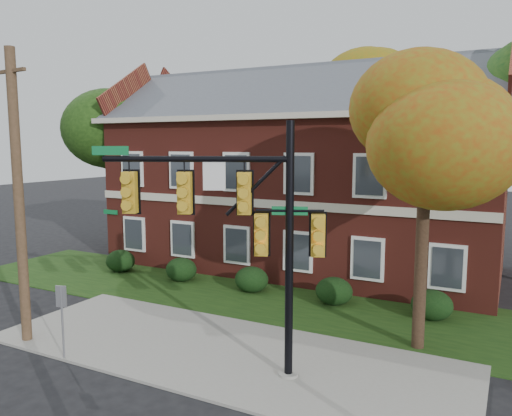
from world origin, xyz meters
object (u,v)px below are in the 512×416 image
at_px(tree_left_rear, 131,131).
at_px(hedge_right, 334,291).
at_px(apartment_building, 302,165).
at_px(hedge_left, 181,270).
at_px(traffic_signal, 242,222).
at_px(hedge_far_left, 120,261).
at_px(sign_post, 62,310).
at_px(hedge_far_right, 432,305).
at_px(tree_near_right, 435,119).
at_px(utility_pole, 19,197).
at_px(tree_far_rear, 373,96).
at_px(hedge_center, 252,280).

bearing_deg(tree_left_rear, hedge_right, -17.37).
bearing_deg(apartment_building, hedge_left, -123.67).
xyz_separation_m(tree_left_rear, traffic_signal, (13.02, -10.81, -2.60)).
relative_size(hedge_far_left, sign_post, 0.65).
bearing_deg(apartment_building, hedge_far_right, -36.89).
xyz_separation_m(hedge_far_right, sign_post, (-8.61, -8.12, 0.93)).
relative_size(hedge_right, hedge_far_right, 1.00).
height_order(tree_left_rear, sign_post, tree_left_rear).
relative_size(tree_near_right, utility_pole, 0.98).
xyz_separation_m(hedge_right, sign_post, (-5.11, -8.12, 0.93)).
distance_m(apartment_building, tree_far_rear, 8.84).
bearing_deg(apartment_building, tree_left_rear, -173.46).
relative_size(tree_left_rear, tree_far_rear, 0.77).
bearing_deg(tree_left_rear, tree_near_right, -22.36).
xyz_separation_m(apartment_building, sign_post, (-1.61, -13.37, -3.53)).
bearing_deg(tree_far_rear, hedge_center, -95.85).
bearing_deg(hedge_left, hedge_center, 0.00).
bearing_deg(hedge_far_left, apartment_building, 36.89).
distance_m(hedge_far_left, traffic_signal, 12.77).
relative_size(tree_left_rear, sign_post, 4.15).
height_order(apartment_building, hedge_far_left, apartment_building).
distance_m(tree_near_right, utility_pole, 12.14).
bearing_deg(tree_left_rear, hedge_far_right, -13.89).
bearing_deg(traffic_signal, tree_left_rear, 117.53).
bearing_deg(sign_post, utility_pole, 150.66).
distance_m(tree_near_right, tree_left_rear, 18.33).
bearing_deg(tree_near_right, sign_post, -149.12).
bearing_deg(traffic_signal, sign_post, 173.70).
bearing_deg(tree_far_rear, sign_post, -97.93).
bearing_deg(utility_pole, apartment_building, 80.69).
distance_m(tree_far_rear, utility_pole, 21.84).
bearing_deg(hedge_right, hedge_center, 180.00).
distance_m(hedge_far_left, sign_post, 9.79).
distance_m(hedge_far_left, tree_far_rear, 17.61).
relative_size(hedge_right, traffic_signal, 0.21).
height_order(hedge_center, hedge_right, same).
height_order(apartment_building, hedge_center, apartment_building).
bearing_deg(hedge_right, tree_far_rear, 99.36).
bearing_deg(hedge_center, hedge_right, 0.00).
relative_size(hedge_right, tree_far_rear, 0.12).
bearing_deg(hedge_far_left, tree_left_rear, 123.42).
height_order(tree_far_rear, utility_pole, tree_far_rear).
bearing_deg(hedge_far_right, tree_left_rear, 166.11).
bearing_deg(tree_near_right, hedge_right, 142.72).
height_order(hedge_right, traffic_signal, traffic_signal).
bearing_deg(hedge_center, apartment_building, 90.00).
height_order(tree_near_right, traffic_signal, tree_near_right).
height_order(hedge_far_right, tree_left_rear, tree_left_rear).
relative_size(apartment_building, hedge_center, 13.43).
xyz_separation_m(hedge_center, tree_near_right, (7.22, -2.83, 6.14)).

